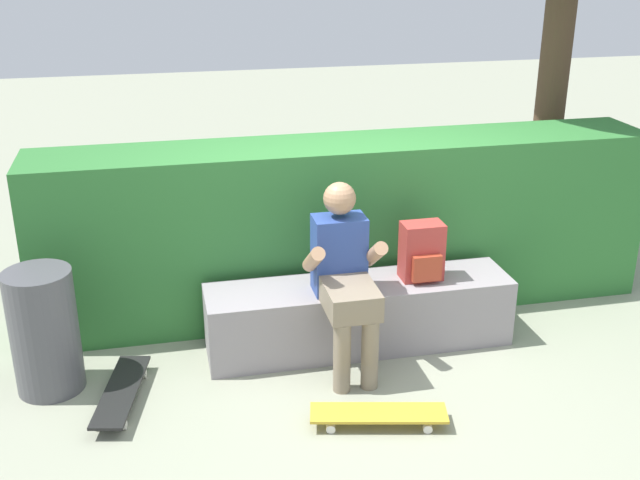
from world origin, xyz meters
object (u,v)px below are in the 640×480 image
object	(u,v)px
skateboard_near_person	(379,414)
skateboard_beside_bench	(121,391)
person_skater	(344,272)
trash_bin	(44,331)
backpack_on_bench	(422,252)
bench_main	(359,314)

from	to	relation	value
skateboard_near_person	skateboard_beside_bench	xyz separation A→B (m)	(-1.47, 0.57, 0.00)
person_skater	trash_bin	bearing A→B (deg)	176.42
skateboard_beside_bench	backpack_on_bench	size ratio (longest dim) A/B	2.06
skateboard_near_person	trash_bin	size ratio (longest dim) A/B	1.03
skateboard_near_person	skateboard_beside_bench	distance (m)	1.58
bench_main	person_skater	bearing A→B (deg)	-127.03
person_skater	backpack_on_bench	size ratio (longest dim) A/B	3.06
skateboard_beside_bench	person_skater	bearing A→B (deg)	5.90
person_skater	trash_bin	size ratio (longest dim) A/B	1.53
skateboard_near_person	person_skater	bearing A→B (deg)	92.43
backpack_on_bench	trash_bin	bearing A→B (deg)	-177.86
backpack_on_bench	person_skater	bearing A→B (deg)	-160.65
bench_main	trash_bin	size ratio (longest dim) A/B	2.62
bench_main	trash_bin	distance (m)	2.05
bench_main	trash_bin	bearing A→B (deg)	-177.14
person_skater	skateboard_beside_bench	world-z (taller)	person_skater
backpack_on_bench	skateboard_beside_bench	bearing A→B (deg)	-170.02
skateboard_near_person	backpack_on_bench	xyz separation A→B (m)	(0.57, 0.93, 0.59)
person_skater	skateboard_near_person	bearing A→B (deg)	-87.57
bench_main	backpack_on_bench	distance (m)	0.61
bench_main	skateboard_beside_bench	distance (m)	1.66
backpack_on_bench	bench_main	bearing A→B (deg)	178.75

